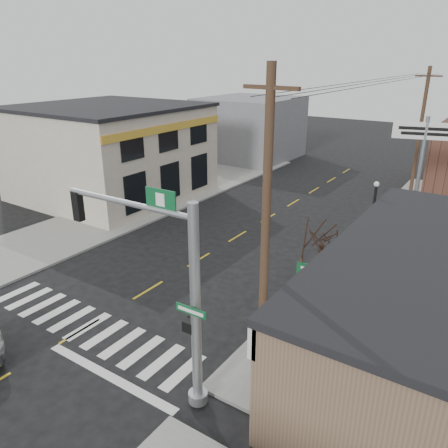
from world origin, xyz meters
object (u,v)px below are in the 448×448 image
Objects in this scene: guide_sign at (313,280)px; utility_pole_near at (265,238)px; bare_tree at (323,231)px; traffic_signal_pole at (173,281)px; lamp_post at (373,223)px; dance_center_sign at (423,150)px; fire_hydrant at (285,303)px; utility_pole_far at (419,138)px.

guide_sign is 5.90m from utility_pole_near.
bare_tree is at bearing 96.80° from utility_pole_near.
lamp_post is at bearing 75.39° from traffic_signal_pole.
dance_center_sign is at bearing 59.51° from lamp_post.
lamp_post is 6.44m from dance_center_sign.
guide_sign is (1.77, 6.67, -2.42)m from traffic_signal_pole.
guide_sign is 0.51× the size of lamp_post.
dance_center_sign reaches higher than fire_hydrant.
utility_pole_near is (0.19, -4.71, 3.55)m from guide_sign.
utility_pole_far reaches higher than dance_center_sign.
fire_hydrant is 12.33m from dance_center_sign.
bare_tree is at bearing -122.66° from lamp_post.
fire_hydrant is 0.07× the size of utility_pole_near.
bare_tree reaches higher than guide_sign.
fire_hydrant is at bearing -96.56° from utility_pole_far.
traffic_signal_pole reaches higher than bare_tree.
lamp_post is (1.96, 5.07, 2.46)m from fire_hydrant.
guide_sign is 17.87m from utility_pole_far.
utility_pole_far is at bearing 96.80° from utility_pole_near.
bare_tree is at bearing 17.50° from guide_sign.
fire_hydrant is at bearing -167.20° from guide_sign.
utility_pole_near is at bearing -110.52° from dance_center_sign.
lamp_post is 13.06m from utility_pole_far.
bare_tree is at bearing 72.68° from traffic_signal_pole.
traffic_signal_pole is 7.32m from guide_sign.
traffic_signal_pole is 9.72× the size of fire_hydrant.
traffic_signal_pole reaches higher than fire_hydrant.
lamp_post is at bearing -89.35° from utility_pole_far.
utility_pole_near is (-1.50, -15.25, -0.24)m from dance_center_sign.
traffic_signal_pole is 7.33m from fire_hydrant.
utility_pole_far is (0.00, 17.47, 1.14)m from bare_tree.
traffic_signal_pole is 0.94× the size of dance_center_sign.
dance_center_sign is 0.72× the size of utility_pole_near.
guide_sign is 0.34× the size of dance_center_sign.
traffic_signal_pole is 24.33m from utility_pole_far.
lamp_post is (0.95, 4.69, 1.20)m from guide_sign.
lamp_post is at bearing -112.11° from dance_center_sign.
utility_pole_near reaches higher than bare_tree.
utility_pole_near reaches higher than guide_sign.
dance_center_sign is (1.69, 10.54, 3.79)m from guide_sign.
traffic_signal_pole is 1.40× the size of bare_tree.
guide_sign is 0.25× the size of utility_pole_near.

